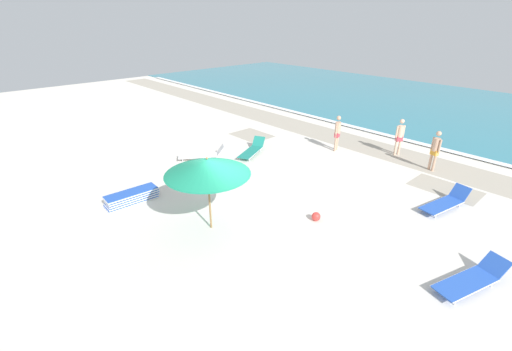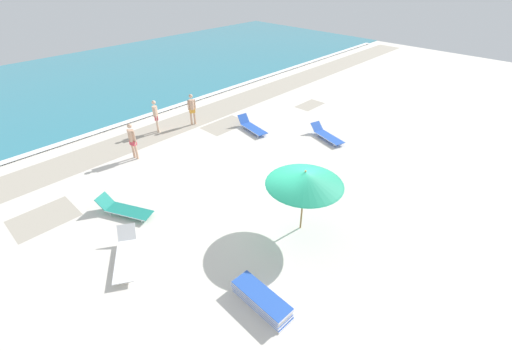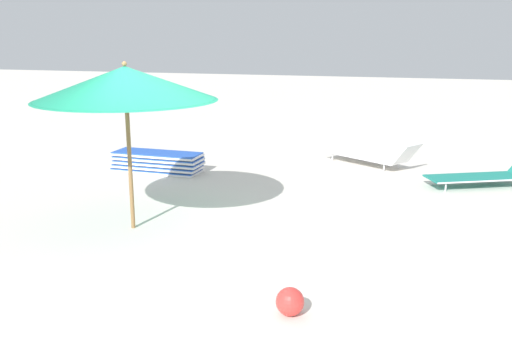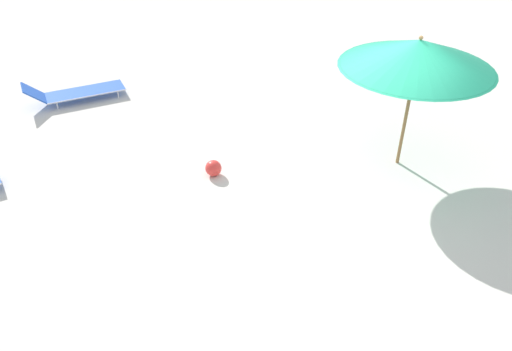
# 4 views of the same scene
# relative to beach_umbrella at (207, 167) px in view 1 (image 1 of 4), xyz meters

# --- Properties ---
(ground_plane) EXTENTS (60.00, 60.00, 0.16)m
(ground_plane) POSITION_rel_beach_umbrella_xyz_m (0.26, 1.06, -2.18)
(ground_plane) COLOR silver
(ocean_water) EXTENTS (60.00, 18.66, 0.07)m
(ocean_water) POSITION_rel_beach_umbrella_xyz_m (0.26, 21.78, -2.07)
(ocean_water) COLOR teal
(ocean_water) RESTS_ON ground_plane
(beach_umbrella) EXTENTS (2.56, 2.56, 2.41)m
(beach_umbrella) POSITION_rel_beach_umbrella_xyz_m (0.00, 0.00, 0.00)
(beach_umbrella) COLOR olive
(beach_umbrella) RESTS_ON ground_plane
(lounger_stack) EXTENTS (0.68, 1.91, 0.41)m
(lounger_stack) POSITION_rel_beach_umbrella_xyz_m (-3.26, -1.14, -1.89)
(lounger_stack) COLOR blue
(lounger_stack) RESTS_ON ground_plane
(sun_lounger_under_umbrella) EXTENTS (1.19, 2.23, 0.55)m
(sun_lounger_under_umbrella) POSITION_rel_beach_umbrella_xyz_m (6.46, 3.24, -1.89)
(sun_lounger_under_umbrella) COLOR blue
(sun_lounger_under_umbrella) RESTS_ON ground_plane
(sun_lounger_beside_umbrella) EXTENTS (0.99, 2.16, 0.62)m
(sun_lounger_beside_umbrella) POSITION_rel_beach_umbrella_xyz_m (4.48, 6.76, -1.88)
(sun_lounger_beside_umbrella) COLOR blue
(sun_lounger_beside_umbrella) RESTS_ON ground_plane
(sun_lounger_near_water_left) EXTENTS (1.67, 2.12, 0.62)m
(sun_lounger_near_water_left) POSITION_rel_beach_umbrella_xyz_m (-4.99, 3.08, -1.88)
(sun_lounger_near_water_left) COLOR white
(sun_lounger_near_water_left) RESTS_ON ground_plane
(sun_lounger_near_water_right) EXTENTS (1.43, 2.16, 0.60)m
(sun_lounger_near_water_right) POSITION_rel_beach_umbrella_xyz_m (-3.89, 5.21, -1.88)
(sun_lounger_near_water_right) COLOR #1E8475
(sun_lounger_near_water_right) RESTS_ON ground_plane
(beachgoer_wading_adult) EXTENTS (0.27, 0.44, 1.76)m
(beachgoer_wading_adult) POSITION_rel_beach_umbrella_xyz_m (-1.46, 8.62, -1.10)
(beachgoer_wading_adult) COLOR tan
(beachgoer_wading_adult) RESTS_ON ground_plane
(beachgoer_shoreline_child) EXTENTS (0.43, 0.27, 1.76)m
(beachgoer_shoreline_child) POSITION_rel_beach_umbrella_xyz_m (2.77, 9.70, -1.10)
(beachgoer_shoreline_child) COLOR tan
(beachgoer_shoreline_child) RESTS_ON ground_plane
(beachgoer_strolling_adult) EXTENTS (0.30, 0.41, 1.76)m
(beachgoer_strolling_adult) POSITION_rel_beach_umbrella_xyz_m (0.87, 10.33, -1.10)
(beachgoer_strolling_adult) COLOR beige
(beachgoer_strolling_adult) RESTS_ON ground_plane
(beach_ball) EXTENTS (0.29, 0.29, 0.29)m
(beach_ball) POSITION_rel_beach_umbrella_xyz_m (1.97, 2.78, -1.95)
(beach_ball) COLOR red
(beach_ball) RESTS_ON ground_plane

